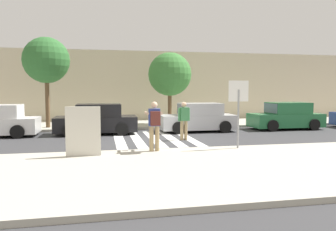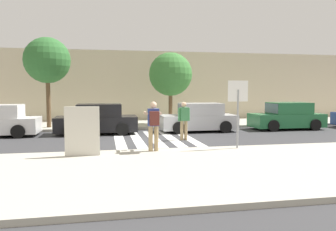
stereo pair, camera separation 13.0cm
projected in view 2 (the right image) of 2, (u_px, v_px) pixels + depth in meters
The scene contains 18 objects.
ground_plane at pixel (154, 139), 15.11m from camera, with size 120.00×120.00×0.00m, color #38383A.
sidewalk_near at pixel (188, 170), 9.04m from camera, with size 60.00×6.00×0.14m, color #B2AD9E.
sidewalk_far at pixel (141, 124), 20.98m from camera, with size 60.00×4.80×0.14m, color #B2AD9E.
building_facade_far at pixel (134, 87), 25.10m from camera, with size 56.00×4.00×5.02m, color beige.
crosswalk_stripe_0 at pixel (119, 139), 15.01m from camera, with size 0.44×5.20×0.01m, color silver.
crosswalk_stripe_1 at pixel (137, 139), 15.16m from camera, with size 0.44×5.20×0.01m, color silver.
crosswalk_stripe_2 at pixel (154, 138), 15.31m from camera, with size 0.44×5.20×0.01m, color silver.
crosswalk_stripe_3 at pixel (171, 138), 15.46m from camera, with size 0.44×5.20×0.01m, color silver.
crosswalk_stripe_4 at pixel (187, 137), 15.61m from camera, with size 0.44×5.20×0.01m, color silver.
stop_sign at pixel (238, 99), 11.87m from camera, with size 0.76×0.08×2.47m.
photographer_with_backpack at pixel (154, 122), 11.33m from camera, with size 0.58×0.84×1.72m.
pedestrian_crossing at pixel (184, 119), 14.76m from camera, with size 0.57×0.31×1.72m.
parked_car_black at pixel (97, 120), 16.81m from camera, with size 4.10×1.92×1.55m.
parked_car_silver at pixel (199, 118), 17.83m from camera, with size 4.10×1.92×1.55m.
parked_car_green at pixel (287, 117), 18.83m from camera, with size 4.10×1.92×1.55m.
street_tree_west at pixel (47, 61), 18.40m from camera, with size 2.57×2.57×5.08m.
street_tree_center at pixel (170, 74), 20.10m from camera, with size 2.66×2.66×4.42m.
advertising_board at pixel (82, 131), 10.55m from camera, with size 1.10×0.11×1.60m.
Camera 2 is at (-2.22, -14.83, 2.27)m, focal length 35.00 mm.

